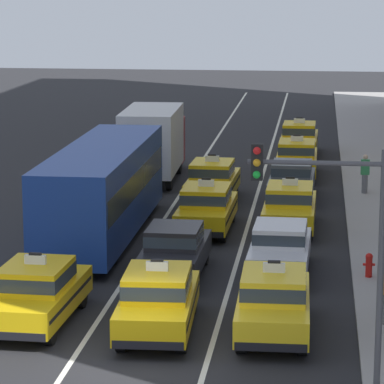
# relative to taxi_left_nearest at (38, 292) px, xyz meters

# --- Properties ---
(ground_plane) EXTENTS (160.00, 160.00, 0.00)m
(ground_plane) POSITION_rel_taxi_left_nearest_xyz_m (3.10, -2.54, -0.88)
(ground_plane) COLOR #232326
(lane_stripe_left_center) EXTENTS (0.14, 80.00, 0.01)m
(lane_stripe_left_center) POSITION_rel_taxi_left_nearest_xyz_m (1.50, 17.46, -0.87)
(lane_stripe_left_center) COLOR silver
(lane_stripe_left_center) RESTS_ON ground
(lane_stripe_center_right) EXTENTS (0.14, 80.00, 0.01)m
(lane_stripe_center_right) POSITION_rel_taxi_left_nearest_xyz_m (4.70, 17.46, -0.87)
(lane_stripe_center_right) COLOR silver
(lane_stripe_center_right) RESTS_ON ground
(taxi_left_nearest) EXTENTS (1.96, 4.61, 1.96)m
(taxi_left_nearest) POSITION_rel_taxi_left_nearest_xyz_m (0.00, 0.00, 0.00)
(taxi_left_nearest) COLOR black
(taxi_left_nearest) RESTS_ON ground
(bus_left_second) EXTENTS (2.54, 11.20, 3.22)m
(bus_left_second) POSITION_rel_taxi_left_nearest_xyz_m (-0.18, 9.44, 0.94)
(bus_left_second) COLOR black
(bus_left_second) RESTS_ON ground
(box_truck_left_third) EXTENTS (2.44, 7.02, 3.27)m
(box_truck_left_third) POSITION_rel_taxi_left_nearest_xyz_m (-0.11, 20.51, 0.90)
(box_truck_left_third) COLOR black
(box_truck_left_third) RESTS_ON ground
(taxi_center_nearest) EXTENTS (1.99, 4.63, 1.96)m
(taxi_center_nearest) POSITION_rel_taxi_left_nearest_xyz_m (3.22, -0.26, 0.00)
(taxi_center_nearest) COLOR black
(taxi_center_nearest) RESTS_ON ground
(sedan_center_second) EXTENTS (1.81, 4.32, 1.58)m
(sedan_center_second) POSITION_rel_taxi_left_nearest_xyz_m (2.94, 4.94, -0.03)
(sedan_center_second) COLOR black
(sedan_center_second) RESTS_ON ground
(taxi_center_third) EXTENTS (1.89, 4.59, 1.96)m
(taxi_center_third) POSITION_rel_taxi_left_nearest_xyz_m (3.28, 10.87, 0.00)
(taxi_center_third) COLOR black
(taxi_center_third) RESTS_ON ground
(taxi_center_fourth) EXTENTS (1.94, 4.61, 1.96)m
(taxi_center_fourth) POSITION_rel_taxi_left_nearest_xyz_m (2.97, 16.02, 0.00)
(taxi_center_fourth) COLOR black
(taxi_center_fourth) RESTS_ON ground
(taxi_right_nearest) EXTENTS (1.89, 4.59, 1.96)m
(taxi_right_nearest) POSITION_rel_taxi_left_nearest_xyz_m (6.16, -0.05, 0.00)
(taxi_right_nearest) COLOR black
(taxi_right_nearest) RESTS_ON ground
(sedan_right_second) EXTENTS (1.85, 4.33, 1.58)m
(sedan_right_second) POSITION_rel_taxi_left_nearest_xyz_m (6.11, 5.61, -0.03)
(sedan_right_second) COLOR black
(sedan_right_second) RESTS_ON ground
(taxi_right_third) EXTENTS (1.87, 4.58, 1.96)m
(taxi_right_third) POSITION_rel_taxi_left_nearest_xyz_m (6.22, 11.42, 0.00)
(taxi_right_third) COLOR black
(taxi_right_third) RESTS_ON ground
(sedan_right_fourth) EXTENTS (1.87, 4.34, 1.58)m
(sedan_right_fourth) POSITION_rel_taxi_left_nearest_xyz_m (6.15, 16.77, -0.03)
(sedan_right_fourth) COLOR black
(sedan_right_fourth) RESTS_ON ground
(taxi_right_fifth) EXTENTS (1.84, 4.57, 1.96)m
(taxi_right_fifth) POSITION_rel_taxi_left_nearest_xyz_m (6.23, 21.85, 0.00)
(taxi_right_fifth) COLOR black
(taxi_right_fifth) RESTS_ON ground
(taxi_right_sixth) EXTENTS (1.89, 4.59, 1.96)m
(taxi_right_sixth) POSITION_rel_taxi_left_nearest_xyz_m (6.21, 27.94, 0.00)
(taxi_right_sixth) COLOR black
(taxi_right_sixth) RESTS_ON ground
(pedestrian_near_crosswalk) EXTENTS (0.36, 0.24, 1.61)m
(pedestrian_near_crosswalk) POSITION_rel_taxi_left_nearest_xyz_m (9.13, 17.75, 0.09)
(pedestrian_near_crosswalk) COLOR slate
(pedestrian_near_crosswalk) RESTS_ON sidewalk_curb
(fire_hydrant) EXTENTS (0.36, 0.22, 0.73)m
(fire_hydrant) POSITION_rel_taxi_left_nearest_xyz_m (8.78, 5.05, -0.33)
(fire_hydrant) COLOR red
(fire_hydrant) RESTS_ON sidewalk_curb
(traffic_light_pole) EXTENTS (2.87, 0.33, 5.58)m
(traffic_light_pole) POSITION_rel_taxi_left_nearest_xyz_m (7.58, -4.37, 2.94)
(traffic_light_pole) COLOR #47474C
(traffic_light_pole) RESTS_ON ground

